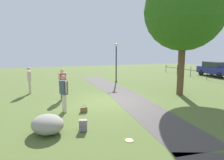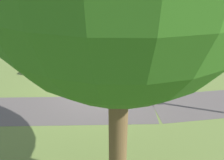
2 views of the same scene
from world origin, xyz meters
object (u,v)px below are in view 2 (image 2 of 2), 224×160
passerby_on_path (125,49)px  backpack_by_boulder (28,71)px  man_near_boulder (157,37)px  lawn_boulder (36,59)px  woman_with_handbag (76,50)px  handbag_on_grass (70,74)px

passerby_on_path → backpack_by_boulder: 4.90m
man_near_boulder → lawn_boulder: bearing=7.8°
lawn_boulder → man_near_boulder: size_ratio=0.89×
lawn_boulder → man_near_boulder: 6.83m
woman_with_handbag → passerby_on_path: 2.45m
lawn_boulder → handbag_on_grass: (-1.82, 1.63, -0.18)m
handbag_on_grass → woman_with_handbag: bearing=-111.7°
woman_with_handbag → man_near_boulder: size_ratio=0.98×
lawn_boulder → passerby_on_path: size_ratio=0.88×
passerby_on_path → handbag_on_grass: 2.99m
woman_with_handbag → backpack_by_boulder: (2.38, 0.40, -0.81)m
passerby_on_path → backpack_by_boulder: size_ratio=4.44×
backpack_by_boulder → passerby_on_path: bearing=-177.4°
woman_with_handbag → passerby_on_path: passerby_on_path is taller
handbag_on_grass → backpack_by_boulder: 2.09m
man_near_boulder → handbag_on_grass: (4.92, 2.55, -0.88)m
man_near_boulder → passerby_on_path: (2.14, 1.90, 0.02)m
woman_with_handbag → backpack_by_boulder: 2.55m
passerby_on_path → backpack_by_boulder: (4.83, 0.22, -0.85)m
lawn_boulder → backpack_by_boulder: bearing=79.1°
lawn_boulder → passerby_on_path: passerby_on_path is taller
lawn_boulder → woman_with_handbag: woman_with_handbag is taller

